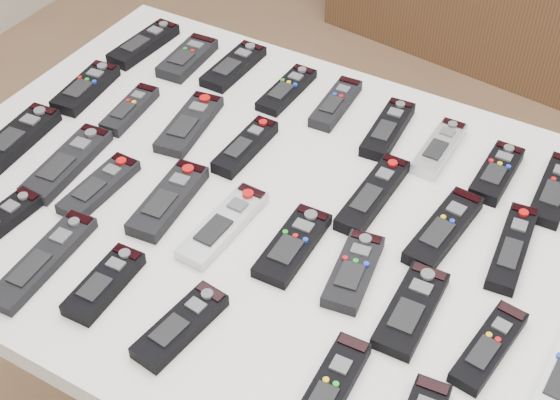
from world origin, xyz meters
The scene contains 30 objects.
table centered at (-0.06, -0.12, 0.72)m, with size 1.25×0.88×0.78m.
remote_0 centered at (-0.57, 0.17, 0.79)m, with size 0.05×0.18×0.02m, color black.
remote_1 centered at (-0.45, 0.17, 0.79)m, with size 0.06×0.15×0.02m, color black.
remote_2 centered at (-0.36, 0.20, 0.79)m, with size 0.06×0.17×0.02m, color black.
remote_3 centered at (-0.22, 0.18, 0.79)m, with size 0.05×0.16×0.02m, color black.
remote_4 centered at (-0.11, 0.18, 0.79)m, with size 0.05×0.16×0.02m, color black.
remote_5 centered at (0.01, 0.16, 0.79)m, with size 0.05×0.17×0.02m, color black.
remote_6 centered at (0.11, 0.15, 0.79)m, with size 0.05×0.16×0.02m, color #B7B7BC.
remote_7 centered at (0.23, 0.14, 0.79)m, with size 0.05×0.15×0.02m, color black.
remote_8 centered at (0.33, 0.15, 0.79)m, with size 0.05×0.18×0.02m, color black.
remote_10 centered at (-0.57, -0.02, 0.79)m, with size 0.06×0.16×0.02m, color black.
remote_11 centered at (-0.45, -0.03, 0.79)m, with size 0.04×0.15×0.02m, color black.
remote_12 centered at (-0.32, -0.01, 0.79)m, with size 0.06×0.18×0.02m, color black.
remote_13 centered at (-0.19, -0.02, 0.79)m, with size 0.04×0.16×0.02m, color black.
remote_14 centered at (0.06, -0.02, 0.79)m, with size 0.05×0.20×0.02m, color black.
remote_15 centered at (0.20, -0.04, 0.79)m, with size 0.05×0.19×0.02m, color black.
remote_16 centered at (0.31, -0.02, 0.79)m, with size 0.05×0.19×0.02m, color black.
remote_18 centered at (-0.57, -0.21, 0.79)m, with size 0.06×0.18×0.02m, color black.
remote_19 centered at (-0.44, -0.21, 0.79)m, with size 0.06×0.20×0.02m, color black.
remote_20 centered at (-0.35, -0.23, 0.79)m, with size 0.05×0.16×0.02m, color black.
remote_21 centered at (-0.23, -0.20, 0.79)m, with size 0.06×0.18×0.02m, color black.
remote_22 centered at (-0.12, -0.21, 0.79)m, with size 0.05×0.19×0.02m, color #B7B7BC.
remote_23 centered at (0.00, -0.19, 0.79)m, with size 0.06×0.17×0.02m, color black.
remote_24 centered at (0.11, -0.19, 0.79)m, with size 0.06×0.16×0.02m, color black.
remote_25 centered at (0.22, -0.22, 0.79)m, with size 0.06×0.17×0.02m, color black.
remote_26 centered at (0.34, -0.22, 0.79)m, with size 0.05×0.16×0.02m, color black.
remote_30 centered at (-0.32, -0.41, 0.79)m, with size 0.05×0.21×0.02m, color black.
remote_31 centered at (-0.20, -0.40, 0.79)m, with size 0.05×0.15×0.02m, color black.
remote_32 centered at (-0.06, -0.41, 0.79)m, with size 0.05×0.16×0.02m, color black.
remote_33 centered at (0.18, -0.41, 0.79)m, with size 0.05×0.19×0.02m, color black.
Camera 1 is at (0.41, -0.94, 1.68)m, focal length 50.00 mm.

